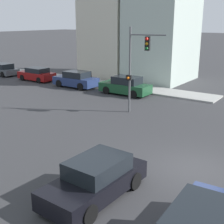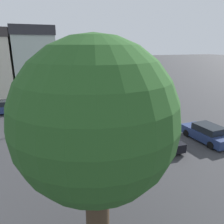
{
  "view_description": "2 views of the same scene",
  "coord_description": "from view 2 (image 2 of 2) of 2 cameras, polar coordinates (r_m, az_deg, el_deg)",
  "views": [
    {
      "loc": [
        -12.17,
        -4.17,
        6.23
      ],
      "look_at": [
        0.81,
        4.94,
        1.54
      ],
      "focal_mm": 50.0,
      "sensor_mm": 36.0,
      "label": 1
    },
    {
      "loc": [
        -18.24,
        11.66,
        7.88
      ],
      "look_at": [
        2.76,
        3.76,
        1.04
      ],
      "focal_mm": 35.0,
      "sensor_mm": 36.0,
      "label": 2
    }
  ],
  "objects": [
    {
      "name": "ground_plane",
      "position": [
        23.04,
        11.27,
        -3.38
      ],
      "size": [
        300.0,
        300.0,
        0.0
      ],
      "primitive_type": "plane",
      "color": "#333335"
    },
    {
      "name": "crossing_car_0",
      "position": [
        20.45,
        23.5,
        -5.11
      ],
      "size": [
        4.54,
        2.14,
        1.45
      ],
      "rotation": [
        0.0,
        0.0,
        0.05
      ],
      "color": "navy",
      "rests_on": "ground_plane"
    },
    {
      "name": "street_tree",
      "position": [
        7.28,
        -4.35,
        -2.56
      ],
      "size": [
        5.51,
        5.51,
        8.27
      ],
      "color": "#423323",
      "rests_on": "ground_plane"
    },
    {
      "name": "rowhouse_backdrop",
      "position": [
        36.27,
        -23.75,
        11.41
      ],
      "size": [
        7.57,
        11.71,
        10.57
      ],
      "color": "#ADBCB2",
      "rests_on": "ground_plane"
    },
    {
      "name": "traffic_signal",
      "position": [
        25.02,
        -8.28,
        7.32
      ],
      "size": [
        0.99,
        2.48,
        5.81
      ],
      "rotation": [
        0.0,
        0.0,
        3.37
      ],
      "color": "#515456",
      "rests_on": "ground_plane"
    },
    {
      "name": "parked_car_0",
      "position": [
        29.39,
        -16.98,
        2.15
      ],
      "size": [
        1.96,
        4.46,
        1.57
      ],
      "rotation": [
        0.0,
        0.0,
        1.58
      ],
      "color": "#194728",
      "rests_on": "ground_plane"
    },
    {
      "name": "crossing_car_1",
      "position": [
        18.41,
        12.54,
        -6.45
      ],
      "size": [
        4.34,
        2.02,
        1.46
      ],
      "rotation": [
        0.0,
        0.0,
        3.11
      ],
      "color": "black",
      "rests_on": "ground_plane"
    }
  ]
}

